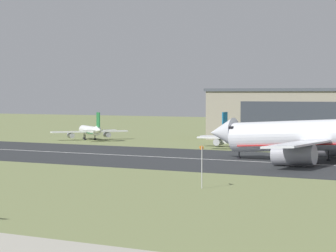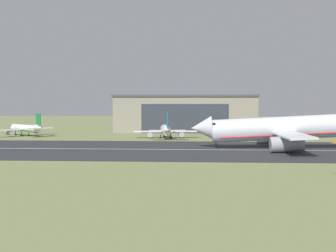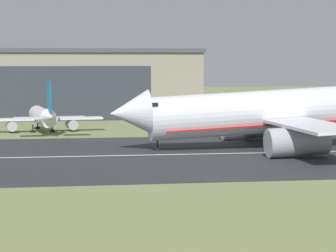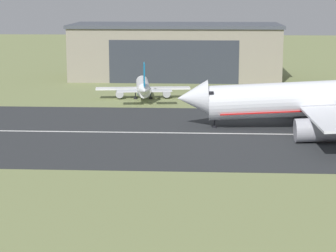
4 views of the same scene
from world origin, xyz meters
The scene contains 5 objects.
runway_strip centered at (0.00, 125.88, 0.03)m, with size 424.36×50.43×0.06m, color #2B2D30.
runway_centreline centered at (0.00, 125.88, 0.07)m, with size 381.92×0.70×0.01m, color silver.
hangar_building centered at (-9.46, 201.37, 7.82)m, with size 59.63×24.38×15.59m.
airplane_landing centered at (20.21, 131.56, 5.38)m, with size 53.90×48.30×19.49m.
airplane_parked_east centered at (-15.31, 163.16, 2.82)m, with size 22.16×23.25×9.43m.
Camera 3 is at (-15.75, 18.44, 13.12)m, focal length 85.00 mm.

